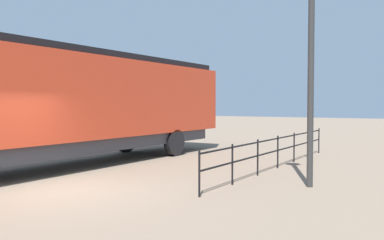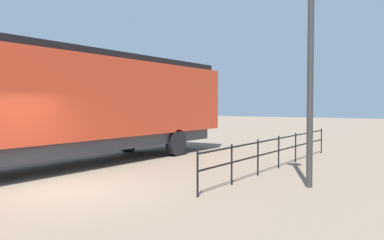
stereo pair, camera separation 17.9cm
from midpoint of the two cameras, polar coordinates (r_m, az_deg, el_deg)
ground_plane at (r=10.74m, az=-17.75°, el=-9.42°), size 120.00×120.00×0.00m
locomotive at (r=14.15m, az=-19.50°, el=2.46°), size 2.95×18.19×3.97m
lamp_post at (r=11.29m, az=15.71°, el=14.46°), size 0.53×0.53×6.40m
platform_fence at (r=14.12m, az=11.40°, el=-3.69°), size 0.05×10.25×1.09m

